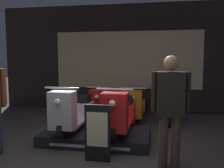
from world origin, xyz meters
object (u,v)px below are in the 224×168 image
object	(u,v)px
scooter_display_right	(120,114)
scooter_backrow_0	(104,105)
scooter_backrow_2	(168,107)
person_right_browsing	(170,104)
scooter_backrow_1	(135,106)
scooter_display_left	(73,112)
price_sign_board	(97,133)

from	to	relation	value
scooter_display_right	scooter_backrow_0	bearing A→B (deg)	111.31
scooter_backrow_0	scooter_backrow_2	bearing A→B (deg)	0.00
scooter_backrow_0	scooter_backrow_2	xyz separation A→B (m)	(1.69, 0.00, 0.00)
scooter_backrow_0	person_right_browsing	size ratio (longest dim) A/B	0.97
scooter_backrow_0	scooter_display_right	bearing A→B (deg)	-68.69
scooter_backrow_1	scooter_display_left	bearing A→B (deg)	-119.12
scooter_backrow_2	price_sign_board	size ratio (longest dim) A/B	1.77
scooter_backrow_0	price_sign_board	bearing A→B (deg)	-79.39
scooter_backrow_0	person_right_browsing	xyz separation A→B (m)	(1.61, -2.79, 0.59)
scooter_backrow_2	scooter_backrow_0	bearing A→B (deg)	180.00
scooter_display_left	price_sign_board	distance (m)	1.15
scooter_display_right	person_right_browsing	bearing A→B (deg)	-46.41
scooter_backrow_0	scooter_display_left	bearing A→B (deg)	-95.93
scooter_display_left	price_sign_board	size ratio (longest dim) A/B	1.77
scooter_display_left	price_sign_board	xyz separation A→B (m)	(0.71, -0.90, -0.12)
scooter_display_left	person_right_browsing	world-z (taller)	person_right_browsing
person_right_browsing	price_sign_board	bearing A→B (deg)	178.48
scooter_display_right	scooter_backrow_2	world-z (taller)	scooter_display_right
scooter_display_right	scooter_backrow_1	size ratio (longest dim) A/B	1.00
scooter_display_right	scooter_backrow_2	size ratio (longest dim) A/B	1.00
scooter_display_right	price_sign_board	world-z (taller)	scooter_display_right
scooter_backrow_2	person_right_browsing	bearing A→B (deg)	-91.63
scooter_backrow_0	person_right_browsing	bearing A→B (deg)	-60.03
scooter_backrow_1	scooter_display_right	bearing A→B (deg)	-93.61
scooter_backrow_1	scooter_backrow_2	size ratio (longest dim) A/B	1.00
scooter_display_left	scooter_backrow_2	bearing A→B (deg)	44.71
scooter_backrow_2	scooter_display_right	bearing A→B (deg)	-117.30
scooter_backrow_2	person_right_browsing	xyz separation A→B (m)	(-0.08, -2.79, 0.59)
scooter_display_left	price_sign_board	world-z (taller)	scooter_display_left
scooter_backrow_1	scooter_backrow_2	xyz separation A→B (m)	(0.84, 0.00, 0.00)
scooter_backrow_2	scooter_display_left	bearing A→B (deg)	-135.29
scooter_backrow_0	scooter_backrow_1	size ratio (longest dim) A/B	1.00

